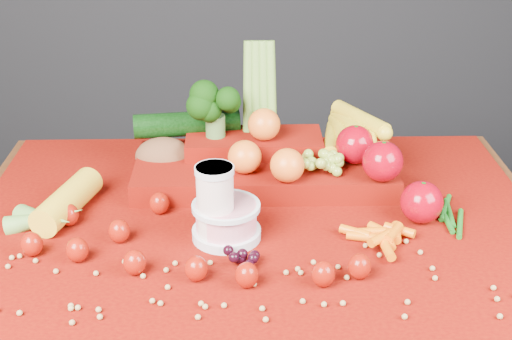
{
  "coord_description": "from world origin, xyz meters",
  "views": [
    {
      "loc": [
        -0.03,
        -1.15,
        1.41
      ],
      "look_at": [
        0.0,
        0.02,
        0.85
      ],
      "focal_mm": 50.0,
      "sensor_mm": 36.0,
      "label": 1
    }
  ],
  "objects_px": {
    "milk_glass": "(215,202)",
    "yogurt_bowl": "(226,220)",
    "table": "(256,266)",
    "produce_mound": "(278,154)"
  },
  "relations": [
    {
      "from": "milk_glass",
      "to": "yogurt_bowl",
      "type": "distance_m",
      "value": 0.05
    },
    {
      "from": "table",
      "to": "produce_mound",
      "type": "distance_m",
      "value": 0.23
    },
    {
      "from": "milk_glass",
      "to": "produce_mound",
      "type": "xyz_separation_m",
      "value": [
        0.12,
        0.24,
        -0.02
      ]
    },
    {
      "from": "milk_glass",
      "to": "yogurt_bowl",
      "type": "height_order",
      "value": "milk_glass"
    },
    {
      "from": "table",
      "to": "milk_glass",
      "type": "xyz_separation_m",
      "value": [
        -0.07,
        -0.08,
        0.18
      ]
    },
    {
      "from": "yogurt_bowl",
      "to": "produce_mound",
      "type": "bearing_deg",
      "value": 65.79
    },
    {
      "from": "table",
      "to": "milk_glass",
      "type": "bearing_deg",
      "value": -130.74
    },
    {
      "from": "table",
      "to": "yogurt_bowl",
      "type": "height_order",
      "value": "yogurt_bowl"
    },
    {
      "from": "produce_mound",
      "to": "table",
      "type": "bearing_deg",
      "value": -106.88
    },
    {
      "from": "milk_glass",
      "to": "produce_mound",
      "type": "bearing_deg",
      "value": 63.51
    }
  ]
}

